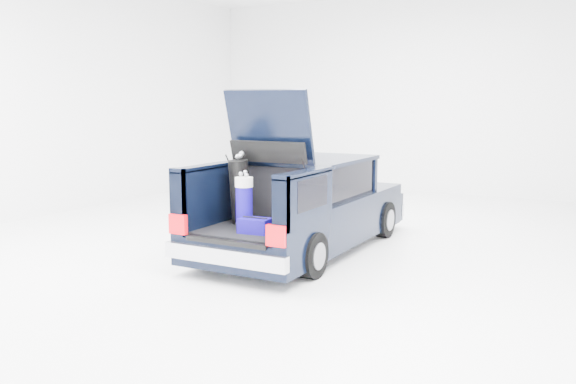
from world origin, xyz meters
The scene contains 6 objects.
ground centered at (0.00, 0.00, 0.00)m, with size 14.00×14.00×0.00m, color white.
car centered at (0.00, 0.11, 0.67)m, with size 1.87×4.65×2.47m.
red_suitcase centered at (0.48, -1.09, 0.89)m, with size 0.41×0.29×0.63m.
black_golf_bag centered at (-0.37, -1.23, 1.06)m, with size 0.34×0.39×1.01m.
blue_golf_bag centered at (-0.08, -1.57, 0.97)m, with size 0.32×0.32×0.81m.
blue_duffel centered at (0.14, -1.66, 0.70)m, with size 0.43×0.30×0.21m.
Camera 1 is at (4.25, -8.33, 2.30)m, focal length 38.00 mm.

